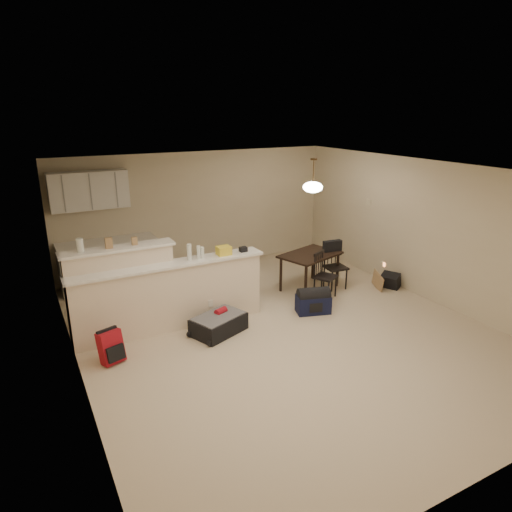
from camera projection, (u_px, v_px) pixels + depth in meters
room at (284, 255)px, 6.83m from camera, size 7.00×7.02×2.50m
breakfast_bar at (153, 294)px, 7.06m from camera, size 3.08×0.58×1.39m
upper_cabinets at (89, 190)px, 8.42m from camera, size 1.40×0.34×0.70m
kitchen_counter at (109, 265)px, 8.85m from camera, size 1.80×0.60×0.90m
thermostat at (368, 202)px, 9.39m from camera, size 0.02×0.12×0.12m
jar at (80, 245)px, 6.47m from camera, size 0.10×0.10×0.20m
cereal_box at (109, 243)px, 6.65m from camera, size 0.10×0.07×0.16m
small_box at (134, 241)px, 6.83m from camera, size 0.08×0.06×0.12m
bottle_a at (189, 252)px, 7.07m from camera, size 0.07×0.07×0.26m
bottle_b at (202, 253)px, 7.17m from camera, size 0.06×0.06×0.18m
bag_lump at (224, 251)px, 7.35m from camera, size 0.22×0.18×0.14m
pouch at (243, 249)px, 7.51m from camera, size 0.12×0.10×0.08m
extra_item_x at (199, 252)px, 7.14m from camera, size 0.06×0.06×0.21m
extra_item_y at (224, 252)px, 7.36m from camera, size 0.11×0.10×0.10m
dining_table at (310, 258)px, 8.69m from camera, size 1.30×1.05×0.71m
pendant_lamp at (313, 187)px, 8.27m from camera, size 0.36×0.36×0.62m
dining_chair_near at (326, 275)px, 8.33m from camera, size 0.50×0.49×0.86m
dining_chair_far at (336, 266)px, 8.78m from camera, size 0.43×0.41×0.90m
suitcase at (219, 324)px, 7.10m from camera, size 0.95×0.79×0.27m
red_backpack at (111, 347)px, 6.25m from camera, size 0.35×0.27×0.45m
navy_duffel at (313, 304)px, 7.80m from camera, size 0.63×0.46×0.31m
black_daypack at (391, 281)px, 8.86m from camera, size 0.36×0.40×0.29m
cardboard_sheet at (378, 281)px, 8.81m from camera, size 0.14×0.41×0.32m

